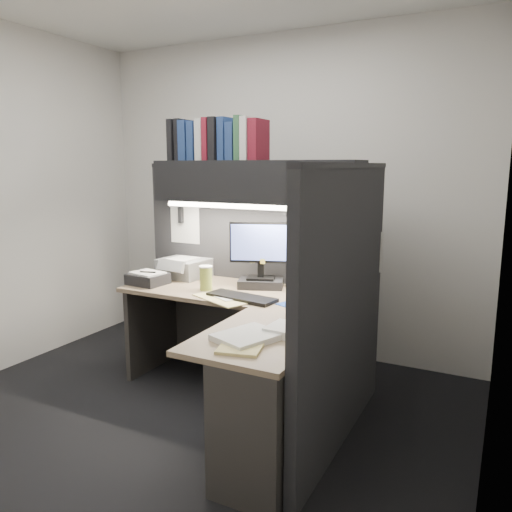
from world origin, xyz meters
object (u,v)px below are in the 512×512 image
desk (242,364)px  overhead_shelf (255,182)px  telephone (341,291)px  printer (184,268)px  monitor (261,262)px  coffee_cup (206,279)px  keyboard (242,297)px  notebook_stack (148,279)px

desk → overhead_shelf: bearing=111.8°
overhead_shelf → telephone: size_ratio=7.02×
printer → monitor: bearing=1.5°
coffee_cup → monitor: bearing=37.6°
keyboard → notebook_stack: size_ratio=1.83×
overhead_shelf → keyboard: 0.85m
keyboard → monitor: bearing=103.2°
desk → overhead_shelf: size_ratio=1.10×
desk → monitor: monitor is taller
coffee_cup → printer: bearing=143.4°
keyboard → telephone: size_ratio=2.23×
desk → overhead_shelf: 1.33m
printer → telephone: bearing=3.1°
desk → keyboard: bearing=119.1°
printer → notebook_stack: (-0.09, -0.34, -0.03)m
printer → notebook_stack: size_ratio=1.34×
desk → notebook_stack: notebook_stack is taller
monitor → keyboard: monitor is taller
notebook_stack → coffee_cup: bearing=5.1°
desk → telephone: bearing=62.3°
overhead_shelf → coffee_cup: size_ratio=9.23×
telephone → coffee_cup: coffee_cup is taller
desk → overhead_shelf: overhead_shelf is taller
keyboard → coffee_cup: coffee_cup is taller
overhead_shelf → keyboard: size_ratio=3.15×
monitor → overhead_shelf: bearing=129.9°
monitor → notebook_stack: size_ratio=1.80×
coffee_cup → notebook_stack: 0.50m
notebook_stack → keyboard: bearing=-3.8°
keyboard → telephone: telephone is taller
coffee_cup → printer: (-0.40, 0.30, -0.01)m
desk → notebook_stack: size_ratio=6.31×
telephone → coffee_cup: (-0.93, -0.24, 0.04)m
monitor → printer: monitor is taller
printer → keyboard: bearing=-22.3°
telephone → overhead_shelf: bearing=165.0°
telephone → printer: printer is taller
desk → telephone: size_ratio=7.70×
overhead_shelf → monitor: overhead_shelf is taller
telephone → printer: bearing=166.1°
keyboard → coffee_cup: (-0.35, 0.10, 0.07)m
telephone → printer: size_ratio=0.61×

